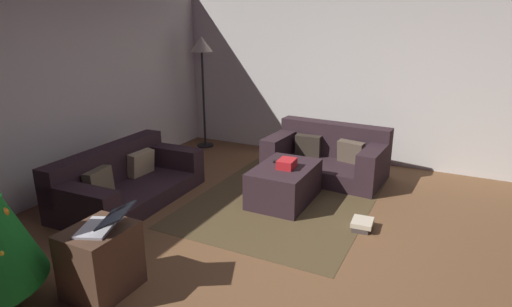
{
  "coord_description": "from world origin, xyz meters",
  "views": [
    {
      "loc": [
        -3.15,
        -1.25,
        2.08
      ],
      "look_at": [
        0.58,
        0.61,
        0.75
      ],
      "focal_mm": 29.3,
      "sensor_mm": 36.0,
      "label": 1
    }
  ],
  "objects_px": {
    "laptop": "(104,223)",
    "couch_left": "(124,181)",
    "corner_lamp": "(202,53)",
    "tv_remote": "(280,162)",
    "book_stack": "(362,224)",
    "side_table": "(101,260)",
    "gift_box": "(287,164)",
    "couch_right": "(328,156)",
    "ottoman": "(284,184)"
  },
  "relations": [
    {
      "from": "tv_remote",
      "to": "book_stack",
      "type": "xyz_separation_m",
      "value": [
        -0.42,
        -1.12,
        -0.39
      ]
    },
    {
      "from": "ottoman",
      "to": "side_table",
      "type": "height_order",
      "value": "side_table"
    },
    {
      "from": "couch_left",
      "to": "tv_remote",
      "type": "bearing_deg",
      "value": 118.5
    },
    {
      "from": "ottoman",
      "to": "gift_box",
      "type": "height_order",
      "value": "gift_box"
    },
    {
      "from": "laptop",
      "to": "couch_left",
      "type": "bearing_deg",
      "value": 39.64
    },
    {
      "from": "laptop",
      "to": "book_stack",
      "type": "distance_m",
      "value": 2.55
    },
    {
      "from": "gift_box",
      "to": "side_table",
      "type": "xyz_separation_m",
      "value": [
        -2.25,
        0.65,
        -0.21
      ]
    },
    {
      "from": "gift_box",
      "to": "book_stack",
      "type": "distance_m",
      "value": 1.1
    },
    {
      "from": "tv_remote",
      "to": "gift_box",
      "type": "bearing_deg",
      "value": -157.85
    },
    {
      "from": "couch_left",
      "to": "laptop",
      "type": "xyz_separation_m",
      "value": [
        -1.42,
        -1.17,
        0.36
      ]
    },
    {
      "from": "tv_remote",
      "to": "laptop",
      "type": "xyz_separation_m",
      "value": [
        -2.37,
        0.44,
        0.16
      ]
    },
    {
      "from": "ottoman",
      "to": "book_stack",
      "type": "height_order",
      "value": "ottoman"
    },
    {
      "from": "couch_right",
      "to": "gift_box",
      "type": "relative_size",
      "value": 6.69
    },
    {
      "from": "couch_left",
      "to": "book_stack",
      "type": "distance_m",
      "value": 2.79
    },
    {
      "from": "side_table",
      "to": "corner_lamp",
      "type": "xyz_separation_m",
      "value": [
        3.79,
        1.51,
        1.29
      ]
    },
    {
      "from": "book_stack",
      "to": "side_table",
      "type": "bearing_deg",
      "value": 140.57
    },
    {
      "from": "gift_box",
      "to": "book_stack",
      "type": "relative_size",
      "value": 0.91
    },
    {
      "from": "side_table",
      "to": "couch_left",
      "type": "bearing_deg",
      "value": 37.8
    },
    {
      "from": "laptop",
      "to": "book_stack",
      "type": "relative_size",
      "value": 1.82
    },
    {
      "from": "side_table",
      "to": "laptop",
      "type": "relative_size",
      "value": 1.14
    },
    {
      "from": "couch_right",
      "to": "ottoman",
      "type": "distance_m",
      "value": 1.11
    },
    {
      "from": "couch_right",
      "to": "book_stack",
      "type": "height_order",
      "value": "couch_right"
    },
    {
      "from": "couch_right",
      "to": "gift_box",
      "type": "distance_m",
      "value": 1.15
    },
    {
      "from": "laptop",
      "to": "corner_lamp",
      "type": "height_order",
      "value": "corner_lamp"
    },
    {
      "from": "book_stack",
      "to": "corner_lamp",
      "type": "bearing_deg",
      "value": 59.72
    },
    {
      "from": "gift_box",
      "to": "side_table",
      "type": "relative_size",
      "value": 0.44
    },
    {
      "from": "gift_box",
      "to": "laptop",
      "type": "bearing_deg",
      "value": 165.15
    },
    {
      "from": "corner_lamp",
      "to": "couch_left",
      "type": "bearing_deg",
      "value": -170.56
    },
    {
      "from": "side_table",
      "to": "ottoman",
      "type": "bearing_deg",
      "value": -15.01
    },
    {
      "from": "gift_box",
      "to": "laptop",
      "type": "distance_m",
      "value": 2.3
    },
    {
      "from": "tv_remote",
      "to": "book_stack",
      "type": "height_order",
      "value": "tv_remote"
    },
    {
      "from": "laptop",
      "to": "corner_lamp",
      "type": "relative_size",
      "value": 0.27
    },
    {
      "from": "gift_box",
      "to": "tv_remote",
      "type": "relative_size",
      "value": 1.52
    },
    {
      "from": "couch_left",
      "to": "laptop",
      "type": "bearing_deg",
      "value": 37.74
    },
    {
      "from": "couch_left",
      "to": "tv_remote",
      "type": "xyz_separation_m",
      "value": [
        0.95,
        -1.62,
        0.2
      ]
    },
    {
      "from": "side_table",
      "to": "book_stack",
      "type": "height_order",
      "value": "side_table"
    },
    {
      "from": "gift_box",
      "to": "couch_left",
      "type": "bearing_deg",
      "value": 114.57
    },
    {
      "from": "gift_box",
      "to": "tv_remote",
      "type": "xyz_separation_m",
      "value": [
        0.14,
        0.15,
        -0.04
      ]
    },
    {
      "from": "couch_left",
      "to": "ottoman",
      "type": "relative_size",
      "value": 1.96
    },
    {
      "from": "couch_right",
      "to": "corner_lamp",
      "type": "bearing_deg",
      "value": -6.98
    },
    {
      "from": "couch_left",
      "to": "ottoman",
      "type": "xyz_separation_m",
      "value": [
        0.83,
        -1.73,
        -0.02
      ]
    },
    {
      "from": "tv_remote",
      "to": "laptop",
      "type": "height_order",
      "value": "laptop"
    },
    {
      "from": "corner_lamp",
      "to": "ottoman",
      "type": "bearing_deg",
      "value": -125.54
    },
    {
      "from": "couch_left",
      "to": "book_stack",
      "type": "height_order",
      "value": "couch_left"
    },
    {
      "from": "corner_lamp",
      "to": "laptop",
      "type": "bearing_deg",
      "value": -157.44
    },
    {
      "from": "gift_box",
      "to": "book_stack",
      "type": "height_order",
      "value": "gift_box"
    },
    {
      "from": "ottoman",
      "to": "side_table",
      "type": "xyz_separation_m",
      "value": [
        -2.28,
        0.61,
        0.06
      ]
    },
    {
      "from": "ottoman",
      "to": "gift_box",
      "type": "bearing_deg",
      "value": -128.12
    },
    {
      "from": "side_table",
      "to": "book_stack",
      "type": "distance_m",
      "value": 2.55
    },
    {
      "from": "couch_right",
      "to": "tv_remote",
      "type": "bearing_deg",
      "value": 75.91
    }
  ]
}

